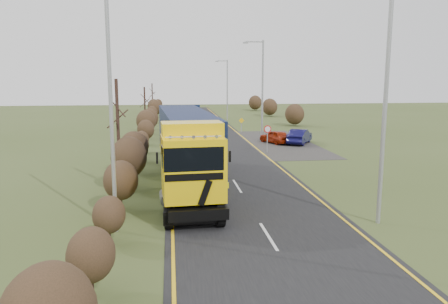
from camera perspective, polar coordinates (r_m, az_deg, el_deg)
ground at (r=21.11m, az=3.38°, el=-7.16°), size 160.00×160.00×0.00m
road at (r=30.70m, az=0.01°, el=-1.75°), size 8.00×120.00×0.02m
layby at (r=41.59m, az=7.23°, el=1.21°), size 6.00×18.00×0.02m
lane_markings at (r=30.40m, az=0.09°, el=-1.83°), size 7.52×116.00×0.01m
hedgerow at (r=28.21m, az=-11.63°, el=0.34°), size 2.24×102.04×6.05m
lorry at (r=24.51m, az=-4.86°, el=1.01°), size 3.40×15.46×4.27m
car_red_hatchback at (r=41.14m, az=6.75°, el=1.98°), size 2.79×3.90×1.23m
car_blue_sedan at (r=41.17m, az=9.85°, el=2.01°), size 3.37×4.35×1.38m
streetlight_near at (r=18.93m, az=20.02°, el=7.56°), size 2.14×0.20×10.10m
streetlight_mid at (r=42.96m, az=4.89°, el=8.64°), size 2.04×0.19×9.63m
streetlight_far at (r=63.80m, az=0.34°, el=8.48°), size 1.83×0.18×8.59m
left_pole at (r=17.38m, az=-14.62°, el=7.14°), size 0.16×0.16×10.87m
speed_sign at (r=35.98m, az=5.70°, el=2.40°), size 0.62×0.10×2.24m
warning_board at (r=49.14m, az=2.29°, el=3.71°), size 0.63×0.11×1.64m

